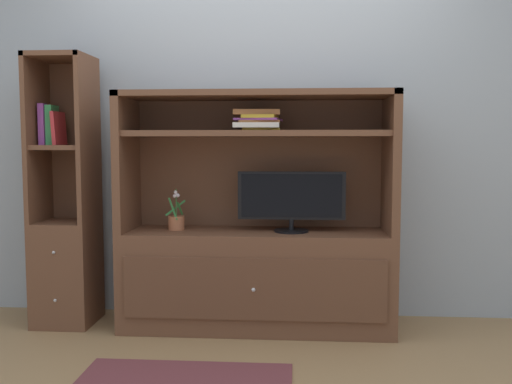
% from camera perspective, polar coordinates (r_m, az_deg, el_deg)
% --- Properties ---
extents(ground_plane, '(8.00, 8.00, 0.00)m').
position_cam_1_polar(ground_plane, '(3.32, -0.46, -15.61)').
color(ground_plane, '#99754C').
extents(painted_rear_wall, '(6.00, 0.10, 2.80)m').
position_cam_1_polar(painted_rear_wall, '(3.86, 0.44, 8.42)').
color(painted_rear_wall, '#9EA8B2').
rests_on(painted_rear_wall, ground_plane).
extents(media_console, '(1.69, 0.51, 1.48)m').
position_cam_1_polar(media_console, '(3.58, 0.07, -6.11)').
color(media_console, brown).
rests_on(media_console, ground_plane).
extents(tv_monitor, '(0.67, 0.21, 0.38)m').
position_cam_1_polar(tv_monitor, '(3.50, 3.60, -0.72)').
color(tv_monitor, black).
rests_on(tv_monitor, media_console).
extents(potted_plant, '(0.12, 0.11, 0.26)m').
position_cam_1_polar(potted_plant, '(3.63, -8.03, -2.95)').
color(potted_plant, '#B26642').
rests_on(potted_plant, media_console).
extents(magazine_stack, '(0.30, 0.33, 0.13)m').
position_cam_1_polar(magazine_stack, '(3.51, 0.21, 7.22)').
color(magazine_stack, gold).
rests_on(magazine_stack, media_console).
extents(bookshelf_tall, '(0.36, 0.39, 1.72)m').
position_cam_1_polar(bookshelf_tall, '(3.85, -18.59, -3.82)').
color(bookshelf_tall, brown).
rests_on(bookshelf_tall, ground_plane).
extents(upright_book_row, '(0.12, 0.18, 0.26)m').
position_cam_1_polar(upright_book_row, '(3.83, -19.94, 6.30)').
color(upright_book_row, purple).
rests_on(upright_book_row, bookshelf_tall).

